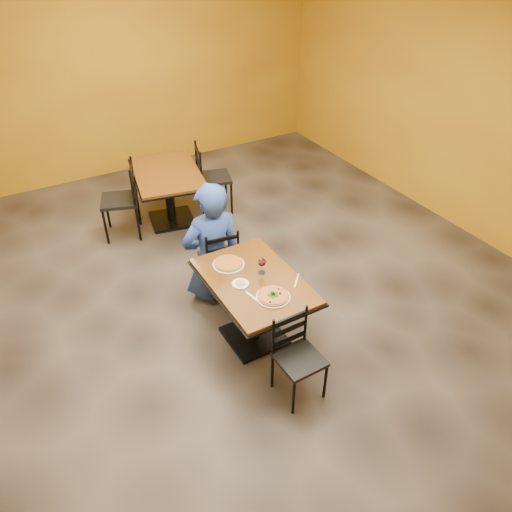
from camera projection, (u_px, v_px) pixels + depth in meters
floor at (232, 309)px, 5.37m from camera, size 7.00×8.00×0.01m
ceiling at (220, 5)px, 3.63m from camera, size 7.00×8.00×0.01m
wall_back at (106, 79)px, 7.33m from camera, size 7.00×0.01×3.00m
wall_right at (485, 120)px, 5.92m from camera, size 0.01×8.00×3.00m
table_main at (254, 295)px, 4.69m from camera, size 0.83×1.23×0.75m
table_second at (168, 185)px, 6.56m from camera, size 1.08×1.41×0.75m
chair_main_near at (300, 360)px, 4.22m from camera, size 0.38×0.38×0.82m
chair_main_far at (219, 258)px, 5.42m from camera, size 0.43×0.43×0.85m
chair_second_left at (119, 201)px, 6.32m from camera, size 0.58×0.58×1.01m
chair_second_right at (214, 178)px, 6.88m from camera, size 0.55×0.55×0.99m
diner at (211, 242)px, 5.20m from camera, size 0.69×0.47×1.39m
plate_main at (273, 297)px, 4.37m from camera, size 0.31×0.31×0.01m
pizza_main at (273, 296)px, 4.36m from camera, size 0.28×0.28×0.02m
plate_far at (229, 264)px, 4.77m from camera, size 0.31×0.31×0.01m
pizza_far at (229, 263)px, 4.76m from camera, size 0.28×0.28×0.02m
side_plate at (240, 284)px, 4.52m from camera, size 0.16×0.16×0.01m
dip at (240, 283)px, 4.52m from camera, size 0.09×0.09×0.01m
wine_glass at (262, 265)px, 4.62m from camera, size 0.08×0.08×0.18m
fork at (252, 297)px, 4.38m from camera, size 0.05×0.19×0.00m
knife at (297, 280)px, 4.57m from camera, size 0.16×0.16×0.00m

